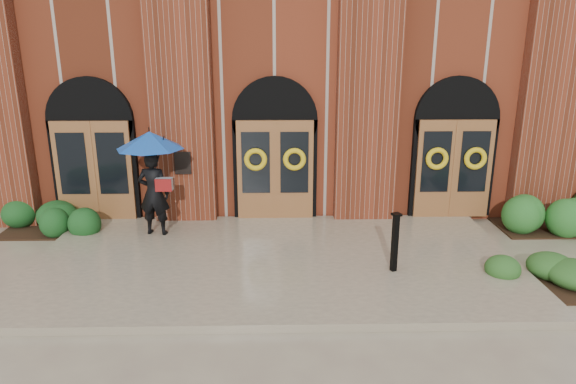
{
  "coord_description": "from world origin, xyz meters",
  "views": [
    {
      "loc": [
        0.05,
        -9.75,
        4.51
      ],
      "look_at": [
        0.28,
        1.0,
        1.33
      ],
      "focal_mm": 32.0,
      "sensor_mm": 36.0,
      "label": 1
    }
  ],
  "objects_px": {
    "hedge_wall_right": "(574,211)",
    "man_with_umbrella": "(152,163)",
    "metal_post": "(395,241)",
    "hedge_wall_left": "(63,218)"
  },
  "relations": [
    {
      "from": "man_with_umbrella",
      "to": "hedge_wall_left",
      "type": "relative_size",
      "value": 0.91
    },
    {
      "from": "man_with_umbrella",
      "to": "metal_post",
      "type": "height_order",
      "value": "man_with_umbrella"
    },
    {
      "from": "man_with_umbrella",
      "to": "hedge_wall_right",
      "type": "height_order",
      "value": "man_with_umbrella"
    },
    {
      "from": "metal_post",
      "to": "hedge_wall_left",
      "type": "relative_size",
      "value": 0.45
    },
    {
      "from": "metal_post",
      "to": "hedge_wall_right",
      "type": "relative_size",
      "value": 0.35
    },
    {
      "from": "metal_post",
      "to": "hedge_wall_left",
      "type": "distance_m",
      "value": 8.02
    },
    {
      "from": "metal_post",
      "to": "man_with_umbrella",
      "type": "bearing_deg",
      "value": 157.28
    },
    {
      "from": "man_with_umbrella",
      "to": "metal_post",
      "type": "relative_size",
      "value": 2.03
    },
    {
      "from": "man_with_umbrella",
      "to": "hedge_wall_left",
      "type": "xyz_separation_m",
      "value": [
        -2.41,
        0.58,
        -1.51
      ]
    },
    {
      "from": "hedge_wall_right",
      "to": "man_with_umbrella",
      "type": "bearing_deg",
      "value": -176.77
    }
  ]
}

